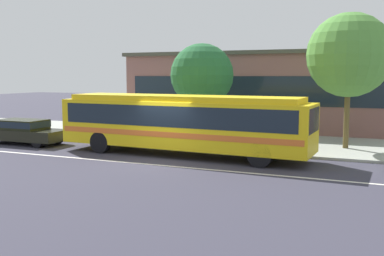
{
  "coord_description": "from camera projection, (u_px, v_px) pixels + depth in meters",
  "views": [
    {
      "loc": [
        8.4,
        -16.52,
        3.6
      ],
      "look_at": [
        0.88,
        1.39,
        1.3
      ],
      "focal_mm": 41.49,
      "sensor_mm": 36.0,
      "label": 1
    }
  ],
  "objects": [
    {
      "name": "ground_plane",
      "position": [
        160.0,
        161.0,
        18.78
      ],
      "size": [
        120.0,
        120.0,
        0.0
      ],
      "primitive_type": "plane",
      "color": "#343340"
    },
    {
      "name": "sidewalk_slab",
      "position": [
        216.0,
        138.0,
        25.14
      ],
      "size": [
        60.0,
        8.0,
        0.12
      ],
      "primitive_type": "cube",
      "color": "#999D93",
      "rests_on": "ground_plane"
    },
    {
      "name": "lane_stripe_center",
      "position": [
        151.0,
        164.0,
        18.05
      ],
      "size": [
        56.0,
        0.16,
        0.01
      ],
      "primitive_type": "cube",
      "color": "silver",
      "rests_on": "ground_plane"
    },
    {
      "name": "transit_bus",
      "position": [
        182.0,
        121.0,
        19.94
      ],
      "size": [
        11.77,
        2.97,
        2.72
      ],
      "color": "gold",
      "rests_on": "ground_plane"
    },
    {
      "name": "sedan_behind_bus",
      "position": [
        24.0,
        130.0,
        23.45
      ],
      "size": [
        4.53,
        1.77,
        1.29
      ],
      "color": "black",
      "rests_on": "ground_plane"
    },
    {
      "name": "pedestrian_waiting_near_sign",
      "position": [
        259.0,
        127.0,
        22.12
      ],
      "size": [
        0.48,
        0.48,
        1.61
      ],
      "color": "#1C3750",
      "rests_on": "sidewalk_slab"
    },
    {
      "name": "pedestrian_walking_along_curb",
      "position": [
        193.0,
        124.0,
        23.09
      ],
      "size": [
        0.47,
        0.47,
        1.65
      ],
      "color": "#686458",
      "rests_on": "sidewalk_slab"
    },
    {
      "name": "bus_stop_sign",
      "position": [
        260.0,
        117.0,
        20.65
      ],
      "size": [
        0.16,
        0.43,
        2.4
      ],
      "color": "gray",
      "rests_on": "sidewalk_slab"
    },
    {
      "name": "street_tree_near_stop",
      "position": [
        202.0,
        75.0,
        24.35
      ],
      "size": [
        3.47,
        3.47,
        5.24
      ],
      "color": "brown",
      "rests_on": "sidewalk_slab"
    },
    {
      "name": "street_tree_mid_block",
      "position": [
        349.0,
        55.0,
        20.91
      ],
      "size": [
        3.98,
        3.98,
        6.44
      ],
      "color": "brown",
      "rests_on": "sidewalk_slab"
    },
    {
      "name": "station_building",
      "position": [
        263.0,
        91.0,
        30.59
      ],
      "size": [
        17.54,
        8.0,
        5.13
      ],
      "color": "#805551",
      "rests_on": "ground_plane"
    }
  ]
}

